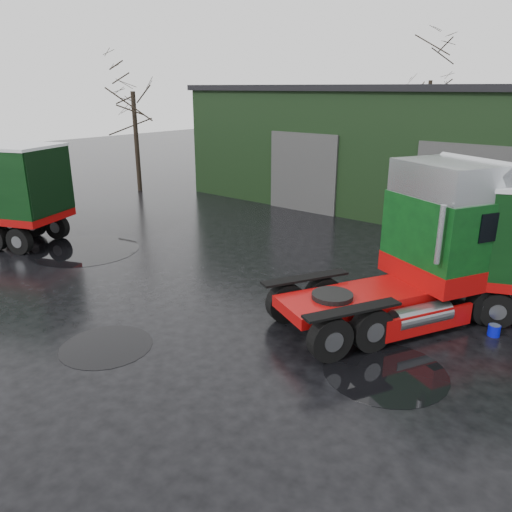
{
  "coord_description": "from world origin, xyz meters",
  "views": [
    {
      "loc": [
        8.45,
        -7.42,
        6.18
      ],
      "look_at": [
        0.06,
        2.78,
        1.7
      ],
      "focal_mm": 35.0,
      "sensor_mm": 36.0,
      "label": 1
    }
  ],
  "objects_px": {
    "wash_bucket": "(494,330)",
    "tree_left": "(135,121)",
    "hero_tractor": "(390,247)",
    "tree_back_a": "(428,108)",
    "warehouse": "(504,151)"
  },
  "relations": [
    {
      "from": "warehouse",
      "to": "tree_left",
      "type": "relative_size",
      "value": 3.81
    },
    {
      "from": "tree_left",
      "to": "tree_back_a",
      "type": "relative_size",
      "value": 0.89
    },
    {
      "from": "wash_bucket",
      "to": "tree_left",
      "type": "bearing_deg",
      "value": 164.31
    },
    {
      "from": "wash_bucket",
      "to": "tree_left",
      "type": "xyz_separation_m",
      "value": [
        -22.82,
        6.41,
        4.1
      ]
    },
    {
      "from": "warehouse",
      "to": "tree_left",
      "type": "height_order",
      "value": "tree_left"
    },
    {
      "from": "hero_tractor",
      "to": "tree_back_a",
      "type": "relative_size",
      "value": 0.74
    },
    {
      "from": "warehouse",
      "to": "tree_left",
      "type": "xyz_separation_m",
      "value": [
        -19.0,
        -8.0,
        1.09
      ]
    },
    {
      "from": "wash_bucket",
      "to": "tree_back_a",
      "type": "distance_m",
      "value": 27.51
    },
    {
      "from": "hero_tractor",
      "to": "tree_left",
      "type": "distance_m",
      "value": 21.67
    },
    {
      "from": "hero_tractor",
      "to": "wash_bucket",
      "type": "bearing_deg",
      "value": 49.45
    },
    {
      "from": "wash_bucket",
      "to": "hero_tractor",
      "type": "bearing_deg",
      "value": -157.28
    },
    {
      "from": "wash_bucket",
      "to": "tree_left",
      "type": "relative_size",
      "value": 0.04
    },
    {
      "from": "hero_tractor",
      "to": "wash_bucket",
      "type": "height_order",
      "value": "hero_tractor"
    },
    {
      "from": "warehouse",
      "to": "wash_bucket",
      "type": "xyz_separation_m",
      "value": [
        3.82,
        -14.41,
        -3.01
      ]
    },
    {
      "from": "hero_tractor",
      "to": "wash_bucket",
      "type": "relative_size",
      "value": 22.41
    }
  ]
}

